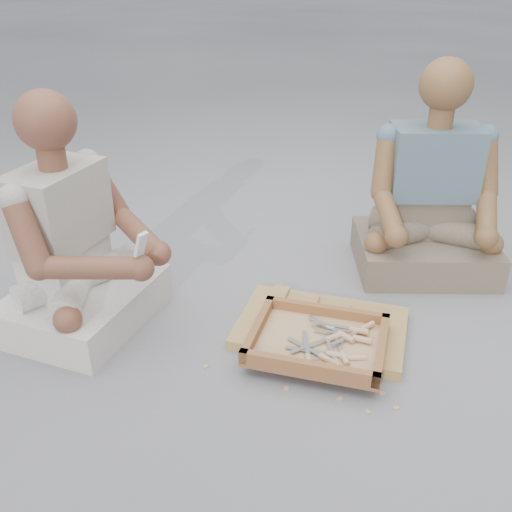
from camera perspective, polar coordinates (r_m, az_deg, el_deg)
The scene contains 30 objects.
ground at distance 2.26m, azimuth -0.85°, elevation -8.15°, with size 60.00×60.00×0.00m, color gray.
carved_panel at distance 2.29m, azimuth 6.53°, elevation -7.16°, with size 0.65×0.43×0.04m, color olive.
tool_tray at distance 2.14m, azimuth 6.18°, elevation -8.49°, with size 0.57×0.50×0.06m.
chisel_0 at distance 2.16m, azimuth 8.55°, elevation -7.72°, with size 0.22×0.08×0.02m.
chisel_1 at distance 2.05m, azimuth 6.70°, elevation -10.00°, with size 0.22×0.07×0.02m.
chisel_2 at distance 2.18m, azimuth 9.68°, elevation -7.25°, with size 0.22×0.06×0.02m.
chisel_3 at distance 2.07m, azimuth 9.45°, elevation -10.04°, with size 0.20×0.13×0.02m.
chisel_4 at distance 2.02m, azimuth 8.09°, elevation -10.59°, with size 0.15×0.19×0.02m.
chisel_5 at distance 2.07m, azimuth 7.48°, elevation -9.69°, with size 0.22×0.07×0.02m.
chisel_6 at distance 2.15m, azimuth 10.01°, elevation -8.09°, with size 0.22×0.05×0.02m.
chisel_7 at distance 2.07m, azimuth 8.70°, elevation -9.75°, with size 0.15×0.19×0.02m.
chisel_8 at distance 2.03m, azimuth 5.27°, elevation -10.15°, with size 0.13×0.20×0.02m.
chisel_9 at distance 2.20m, azimuth 10.66°, elevation -7.13°, with size 0.10×0.21×0.02m.
chisel_10 at distance 2.13m, azimuth 7.28°, elevation -8.22°, with size 0.13×0.20×0.02m.
wood_chip_0 at distance 2.39m, azimuth 11.80°, elevation -6.48°, with size 0.02×0.01×0.00m, color tan.
wood_chip_1 at distance 1.97m, azimuth 11.13°, elevation -15.01°, with size 0.02×0.01×0.00m, color tan.
wood_chip_2 at distance 2.11m, azimuth 2.39°, elevation -11.04°, with size 0.02×0.01×0.00m, color tan.
wood_chip_3 at distance 2.02m, azimuth 3.07°, elevation -13.09°, with size 0.02×0.01×0.00m, color tan.
wood_chip_4 at distance 2.19m, azimuth 13.86°, elevation -10.36°, with size 0.02×0.01×0.00m, color tan.
wood_chip_5 at distance 2.00m, azimuth 13.85°, elevation -14.51°, with size 0.02×0.01×0.00m, color tan.
wood_chip_6 at distance 2.12m, azimuth -5.03°, elevation -10.92°, with size 0.02×0.01×0.00m, color tan.
wood_chip_7 at distance 2.40m, azimuth 4.80°, elevation -5.70°, with size 0.02×0.01×0.00m, color tan.
wood_chip_8 at distance 2.00m, azimuth 8.38°, elevation -13.96°, with size 0.02×0.01×0.00m, color tan.
wood_chip_9 at distance 2.13m, azimuth 10.89°, elevation -11.10°, with size 0.02×0.01×0.00m, color tan.
wood_chip_10 at distance 2.19m, azimuth 4.68°, elevation -9.48°, with size 0.02×0.01×0.00m, color tan.
wood_chip_11 at distance 2.28m, azimuth 11.18°, elevation -8.36°, with size 0.02×0.01×0.00m, color tan.
wood_chip_12 at distance 2.05m, azimuth 12.50°, elevation -13.25°, with size 0.02×0.01×0.00m, color tan.
craftsman at distance 2.31m, azimuth -17.60°, elevation 0.48°, with size 0.66×0.66×0.93m.
companion at distance 2.73m, azimuth 16.98°, elevation 4.96°, with size 0.78×0.73×0.96m.
mobile_phone at distance 2.02m, azimuth -11.45°, elevation 1.16°, with size 0.05×0.04×0.10m.
Camera 1 is at (0.94, -1.57, 1.33)m, focal length 40.00 mm.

